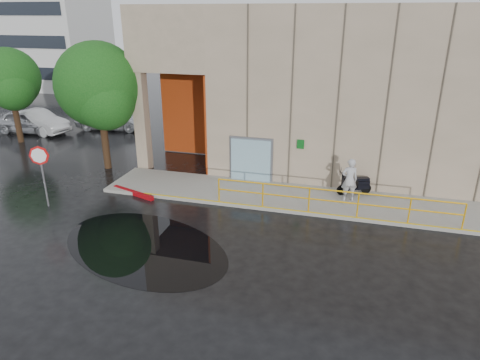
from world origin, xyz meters
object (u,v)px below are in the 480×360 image
Objects in this scene: person at (349,180)px; car_a at (28,121)px; scooter at (355,179)px; red_curb at (133,193)px; tree_near at (100,89)px; car_c at (112,119)px; car_b at (38,122)px; stop_sign at (41,163)px; tree_far at (10,81)px.

person reaches higher than car_a.
car_a is at bearing -32.87° from person.
scooter is 0.67× the size of red_curb.
tree_near reaches higher than car_a.
car_b is at bearing 108.33° from car_c.
stop_sign is 0.57× the size of car_a.
stop_sign is at bearing -143.96° from red_curb.
scooter reaches higher than red_curb.
tree_near reaches higher than car_b.
stop_sign is 12.99m from car_c.
car_c is at bearing 50.09° from tree_far.
car_b is at bearing -33.75° from person.
car_c is (4.36, 2.15, -0.03)m from car_b.
stop_sign reaches higher than car_b.
scooter is 0.60× the size of stop_sign.
person is at bearing -11.37° from tree_far.
person is 12.66m from tree_near.
scooter is at bearing -107.43° from car_a.
red_curb is 12.79m from tree_far.
stop_sign is 5.33m from tree_near.
person is 0.32× the size of tree_far.
car_a is 0.80× the size of tree_far.
person is 22.27m from car_a.
car_b reaches higher than scooter.
stop_sign reaches higher than car_a.
car_c reaches higher than scooter.
scooter is 18.42m from car_c.
tree_near reaches higher than tree_far.
red_curb is 0.48× the size of car_c.
car_a is at bearing 151.10° from tree_near.
tree_far is (-8.00, 7.72, 1.88)m from stop_sign.
red_curb is at bearing 168.89° from scooter.
tree_near is at bearing 94.96° from stop_sign.
car_a is 0.61m from car_b.
tree_far is (-7.98, 2.88, -0.35)m from tree_near.
tree_near is at bearing -22.13° from person.
person is 20.78m from tree_far.
red_curb is (2.87, 2.08, -1.84)m from stop_sign.
stop_sign is 3.99m from red_curb.
tree_far is (-3.77, -4.51, 3.09)m from car_c.
car_b is 4.86m from car_c.
car_a reaches higher than car_c.
person is 0.40× the size of car_a.
scooter is 9.89m from red_curb.
car_a is at bearing 107.30° from car_c.
stop_sign is 0.57× the size of car_b.
tree_near reaches higher than red_curb.
stop_sign reaches higher than car_c.
car_a reaches higher than red_curb.
person is 1.16× the size of scooter.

